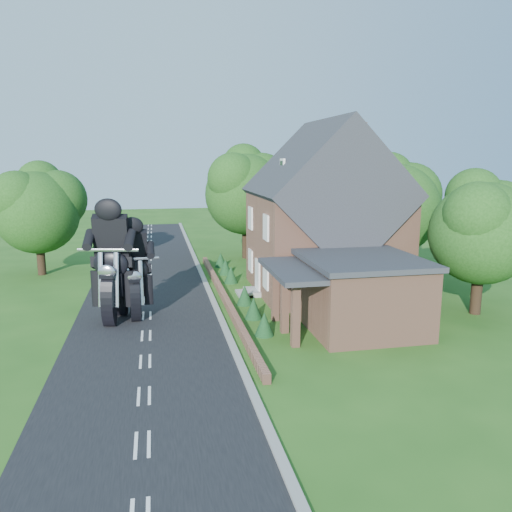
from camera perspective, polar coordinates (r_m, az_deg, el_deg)
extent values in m
plane|color=#255217|center=(23.54, -12.45, -8.91)|extent=(120.00, 120.00, 0.00)
cube|color=black|center=(23.54, -12.45, -8.89)|extent=(7.00, 80.00, 0.02)
cube|color=gray|center=(23.72, -3.51, -8.36)|extent=(0.30, 80.00, 0.12)
cube|color=#96634C|center=(28.48, -3.64, -4.73)|extent=(0.30, 22.00, 0.40)
cube|color=#96634C|center=(30.26, 7.73, 1.57)|extent=(8.00, 8.00, 6.00)
cube|color=#26282E|center=(29.92, 7.88, 7.24)|extent=(8.48, 8.64, 8.48)
cube|color=#96634C|center=(30.60, 11.68, 13.20)|extent=(0.60, 0.90, 1.60)
cube|color=white|center=(29.10, 3.05, 10.18)|extent=(0.12, 0.80, 0.90)
cube|color=black|center=(29.08, 2.93, 10.18)|extent=(0.04, 0.55, 0.65)
cube|color=white|center=(29.57, 0.18, -2.41)|extent=(0.10, 1.10, 2.10)
cube|color=gray|center=(29.73, -0.47, -4.13)|extent=(0.80, 1.60, 0.30)
cube|color=gray|center=(29.66, -1.42, -4.32)|extent=(0.80, 1.60, 0.15)
cube|color=white|center=(27.35, 1.12, -2.34)|extent=(0.10, 1.10, 1.40)
cube|color=black|center=(27.35, 1.08, -2.34)|extent=(0.04, 0.92, 1.22)
cube|color=white|center=(31.56, -0.63, -0.53)|extent=(0.10, 1.10, 1.40)
cube|color=black|center=(31.56, -0.67, -0.53)|extent=(0.04, 0.92, 1.22)
cube|color=white|center=(26.86, 1.14, 3.27)|extent=(0.10, 1.10, 1.40)
cube|color=black|center=(26.85, 1.10, 3.27)|extent=(0.04, 0.92, 1.22)
cube|color=white|center=(31.13, -0.64, 4.35)|extent=(0.10, 1.10, 1.40)
cube|color=black|center=(31.13, -0.68, 4.35)|extent=(0.04, 0.92, 1.22)
cube|color=#96634C|center=(24.19, 11.83, -4.37)|extent=(5.00, 5.60, 3.20)
cube|color=#26282E|center=(23.79, 11.99, -0.37)|extent=(5.30, 5.94, 0.24)
cube|color=#26282E|center=(22.82, 4.79, -1.60)|extent=(2.60, 5.32, 0.22)
cube|color=#96634C|center=(21.40, 4.53, -6.76)|extent=(0.35, 0.35, 2.80)
cube|color=#96634C|center=(23.06, 3.29, -5.43)|extent=(0.35, 0.35, 2.80)
cube|color=#96634C|center=(24.73, 2.23, -4.27)|extent=(0.35, 0.35, 2.80)
cylinder|color=black|center=(28.34, 24.29, -3.28)|extent=(0.56, 0.56, 2.80)
sphere|color=#1A4212|center=(27.83, 24.75, 2.38)|extent=(5.20, 5.20, 5.20)
sphere|color=#1A4212|center=(28.85, 26.15, 4.11)|extent=(3.74, 3.74, 3.74)
sphere|color=#1A4212|center=(26.55, 24.33, 4.31)|extent=(3.22, 3.22, 3.22)
sphere|color=#1A4212|center=(28.54, 23.98, 6.32)|extent=(2.86, 2.86, 2.86)
cylinder|color=black|center=(35.14, 15.60, 0.09)|extent=(0.56, 0.56, 3.00)
sphere|color=#1A4212|center=(34.70, 15.86, 5.20)|extent=(6.00, 6.00, 6.00)
sphere|color=#1A4212|center=(35.79, 17.43, 6.73)|extent=(4.32, 4.32, 4.32)
sphere|color=#1A4212|center=(33.33, 15.07, 7.09)|extent=(3.72, 3.72, 3.72)
sphere|color=#1A4212|center=(35.68, 15.30, 8.77)|extent=(3.30, 3.30, 3.30)
cylinder|color=black|center=(40.91, 7.72, 2.33)|extent=(0.56, 0.56, 3.60)
sphere|color=#1A4212|center=(40.52, 7.86, 7.62)|extent=(7.20, 7.20, 7.20)
sphere|color=#1A4212|center=(41.71, 9.70, 9.15)|extent=(5.18, 5.18, 5.18)
sphere|color=#1A4212|center=(39.03, 6.68, 9.64)|extent=(4.46, 4.46, 4.46)
sphere|color=#1A4212|center=(41.84, 7.42, 11.19)|extent=(3.96, 3.96, 3.96)
cylinder|color=black|center=(40.34, -0.83, 2.16)|extent=(0.56, 0.56, 3.40)
sphere|color=#1A4212|center=(39.95, -0.85, 7.07)|extent=(6.40, 6.40, 6.40)
sphere|color=#1A4212|center=(40.81, 0.99, 8.50)|extent=(4.61, 4.61, 4.61)
sphere|color=#1A4212|center=(38.74, -2.23, 8.83)|extent=(3.97, 3.97, 3.97)
sphere|color=#1A4212|center=(41.14, -1.05, 10.31)|extent=(3.52, 3.52, 3.52)
cylinder|color=black|center=(37.52, -23.03, 0.13)|extent=(0.56, 0.56, 2.80)
sphere|color=#1A4212|center=(37.12, -23.37, 4.59)|extent=(5.60, 5.60, 5.60)
sphere|color=#1A4212|center=(37.36, -21.40, 6.07)|extent=(4.03, 4.03, 4.03)
sphere|color=#1A4212|center=(36.43, -25.29, 6.11)|extent=(3.47, 3.47, 3.47)
sphere|color=#1A4212|center=(38.06, -23.11, 7.72)|extent=(3.08, 3.08, 3.08)
cone|color=black|center=(22.90, 0.96, -7.76)|extent=(0.90, 0.90, 1.10)
cone|color=black|center=(25.23, -0.28, -5.97)|extent=(0.90, 0.90, 1.10)
cone|color=black|center=(27.59, -1.30, -4.48)|extent=(0.90, 0.90, 1.10)
cone|color=black|center=(32.37, -2.88, -2.15)|extent=(0.90, 0.90, 1.10)
cone|color=black|center=(34.78, -3.51, -1.23)|extent=(0.90, 0.90, 1.10)
cone|color=black|center=(37.21, -4.05, -0.42)|extent=(0.90, 0.90, 1.10)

